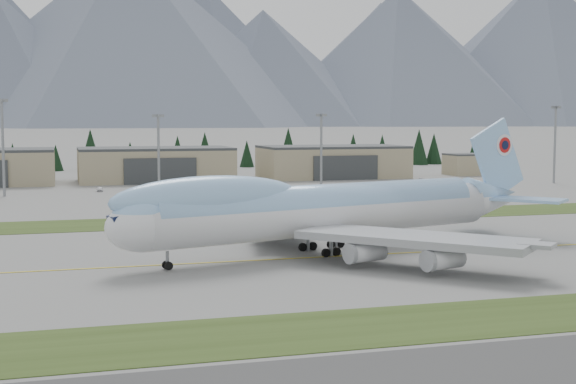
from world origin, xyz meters
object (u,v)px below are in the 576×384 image
object	(u,v)px
hangar_center	(155,164)
service_vehicle_c	(422,182)
boeing_747_freighter	(324,209)
service_vehicle_b	(234,187)
hangar_right	(333,162)
service_vehicle_a	(100,192)

from	to	relation	value
hangar_center	service_vehicle_c	distance (m)	84.83
boeing_747_freighter	service_vehicle_c	bearing A→B (deg)	42.90
boeing_747_freighter	service_vehicle_c	size ratio (longest dim) A/B	16.93
service_vehicle_b	service_vehicle_c	size ratio (longest dim) A/B	0.91
hangar_right	service_vehicle_c	bearing A→B (deg)	-55.69
hangar_center	service_vehicle_c	xyz separation A→B (m)	(79.62, -28.76, -5.39)
service_vehicle_b	service_vehicle_c	xyz separation A→B (m)	(60.01, -0.12, 0.00)
service_vehicle_a	service_vehicle_c	xyz separation A→B (m)	(98.74, 4.65, 0.00)
hangar_right	service_vehicle_a	size ratio (longest dim) A/B	12.35
service_vehicle_b	boeing_747_freighter	bearing A→B (deg)	163.11
hangar_center	service_vehicle_c	world-z (taller)	hangar_center
service_vehicle_b	hangar_right	bearing A→B (deg)	-65.81
service_vehicle_a	service_vehicle_b	world-z (taller)	service_vehicle_b
service_vehicle_c	service_vehicle_a	bearing A→B (deg)	-165.40
hangar_right	boeing_747_freighter	bearing A→B (deg)	-109.62
service_vehicle_a	service_vehicle_c	bearing A→B (deg)	2.99
service_vehicle_c	boeing_747_freighter	bearing A→B (deg)	-109.48
boeing_747_freighter	service_vehicle_b	world-z (taller)	boeing_747_freighter
service_vehicle_b	service_vehicle_a	bearing A→B (deg)	85.86
service_vehicle_b	service_vehicle_c	bearing A→B (deg)	-101.27
hangar_center	service_vehicle_a	size ratio (longest dim) A/B	12.35
service_vehicle_a	service_vehicle_b	distance (m)	39.03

